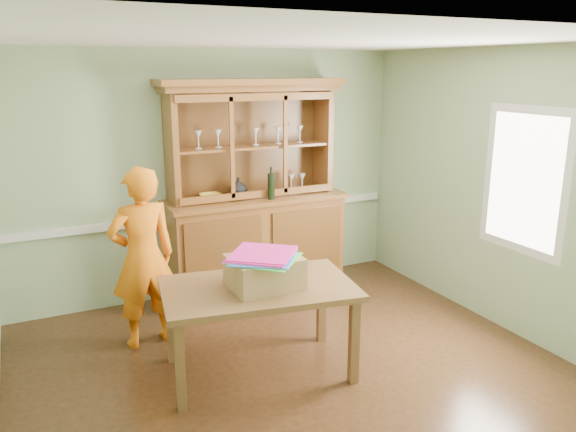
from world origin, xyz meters
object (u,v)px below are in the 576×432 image
china_hutch (255,221)px  cardboard_box (265,272)px  person (143,258)px  dining_table (259,296)px

china_hutch → cardboard_box: size_ratio=4.33×
cardboard_box → person: person is taller
cardboard_box → person: size_ratio=0.33×
china_hutch → person: bearing=-152.6°
china_hutch → cardboard_box: china_hutch is taller
china_hutch → dining_table: bearing=-111.7°
dining_table → cardboard_box: (0.04, -0.04, 0.22)m
china_hutch → cardboard_box: bearing=-110.1°
china_hutch → person: china_hutch is taller
china_hutch → person: (-1.39, -0.72, 0.00)m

